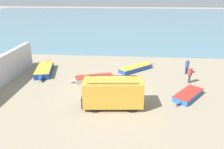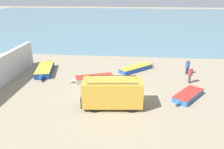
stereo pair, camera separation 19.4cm
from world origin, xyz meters
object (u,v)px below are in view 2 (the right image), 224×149
at_px(fishing_rowboat_0, 45,70).
at_px(fisherman_1, 190,74).
at_px(fishing_rowboat_1, 188,96).
at_px(parked_van, 112,93).
at_px(fisherman_0, 188,66).
at_px(fishing_rowboat_2, 137,68).
at_px(fishing_rowboat_3, 93,79).

relative_size(fishing_rowboat_0, fisherman_1, 3.20).
distance_m(fishing_rowboat_1, fisherman_1, 3.69).
distance_m(parked_van, fishing_rowboat_1, 6.88).
bearing_deg(fisherman_0, fishing_rowboat_2, 67.02).
relative_size(parked_van, fisherman_0, 2.93).
relative_size(fishing_rowboat_0, fisherman_0, 3.23).
bearing_deg(fisherman_0, fishing_rowboat_1, 152.62).
bearing_deg(fishing_rowboat_3, fishing_rowboat_2, -161.52).
height_order(fishing_rowboat_2, fisherman_0, fisherman_0).
distance_m(fishing_rowboat_2, fisherman_1, 6.24).
bearing_deg(fisherman_1, fishing_rowboat_3, 176.39).
bearing_deg(fishing_rowboat_1, fishing_rowboat_3, -70.71).
bearing_deg(fisherman_1, fishing_rowboat_2, 142.59).
distance_m(fishing_rowboat_3, fisherman_0, 10.66).
bearing_deg(fisherman_1, parked_van, -149.53).
relative_size(parked_van, fisherman_1, 2.90).
xyz_separation_m(fishing_rowboat_1, fisherman_1, (0.95, 3.48, 0.78)).
height_order(fishing_rowboat_3, fisherman_0, fisherman_0).
distance_m(parked_van, fisherman_0, 11.14).
distance_m(parked_van, fishing_rowboat_2, 9.05).
bearing_deg(fisherman_1, fishing_rowboat_0, 169.01).
bearing_deg(fisherman_0, fishing_rowboat_3, 90.38).
xyz_separation_m(parked_van, fishing_rowboat_1, (6.49, 2.05, -1.02)).
relative_size(fishing_rowboat_3, fisherman_0, 2.77).
bearing_deg(fishing_rowboat_3, fishing_rowboat_1, 141.49).
height_order(fishing_rowboat_1, fisherman_0, fisherman_0).
distance_m(fishing_rowboat_2, fisherman_0, 5.69).
bearing_deg(parked_van, fisherman_1, -148.39).
xyz_separation_m(parked_van, fishing_rowboat_3, (-2.49, 5.09, -0.99)).
height_order(parked_van, fisherman_1, parked_van).
bearing_deg(fishing_rowboat_0, fishing_rowboat_3, 60.61).
height_order(fishing_rowboat_1, fisherman_1, fisherman_1).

